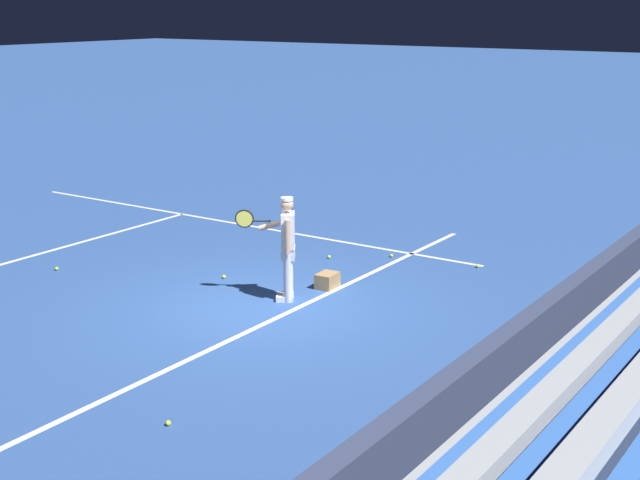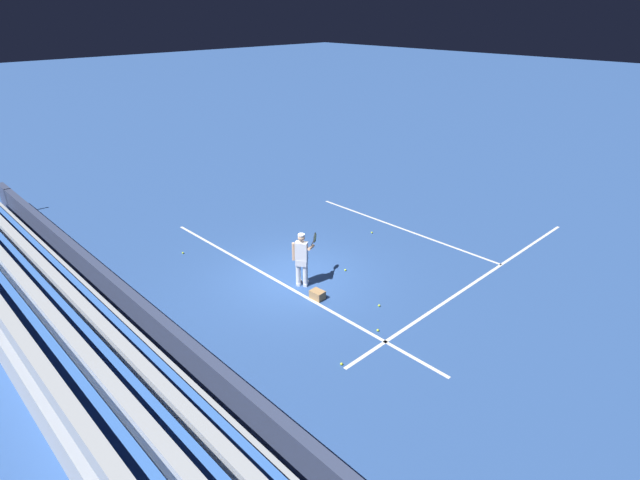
{
  "view_description": "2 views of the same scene",
  "coord_description": "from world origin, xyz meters",
  "px_view_note": "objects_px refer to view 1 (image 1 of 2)",
  "views": [
    {
      "loc": [
        -10.68,
        -8.33,
        4.72
      ],
      "look_at": [
        1.18,
        -0.32,
        0.9
      ],
      "focal_mm": 50.0,
      "sensor_mm": 36.0,
      "label": 1
    },
    {
      "loc": [
        10.4,
        -8.88,
        7.71
      ],
      "look_at": [
        0.76,
        0.43,
        1.42
      ],
      "focal_mm": 28.0,
      "sensor_mm": 36.0,
      "label": 2
    }
  ],
  "objects_px": {
    "tennis_ball_near_player": "(391,256)",
    "tennis_ball_by_box": "(224,277)",
    "tennis_ball_midcourt": "(478,266)",
    "ball_box_cardboard": "(327,280)",
    "tennis_ball_far_right": "(57,269)",
    "tennis_ball_toward_net": "(329,257)",
    "tennis_player": "(286,247)",
    "tennis_ball_far_left": "(168,423)"
  },
  "relations": [
    {
      "from": "tennis_ball_near_player",
      "to": "tennis_ball_by_box",
      "type": "height_order",
      "value": "same"
    },
    {
      "from": "tennis_ball_by_box",
      "to": "tennis_ball_midcourt",
      "type": "relative_size",
      "value": 1.0
    },
    {
      "from": "ball_box_cardboard",
      "to": "tennis_ball_by_box",
      "type": "height_order",
      "value": "ball_box_cardboard"
    },
    {
      "from": "ball_box_cardboard",
      "to": "tennis_ball_far_right",
      "type": "bearing_deg",
      "value": 112.36
    },
    {
      "from": "ball_box_cardboard",
      "to": "tennis_ball_near_player",
      "type": "relative_size",
      "value": 6.06
    },
    {
      "from": "tennis_ball_near_player",
      "to": "tennis_ball_toward_net",
      "type": "height_order",
      "value": "same"
    },
    {
      "from": "tennis_player",
      "to": "tennis_ball_far_right",
      "type": "relative_size",
      "value": 25.98
    },
    {
      "from": "tennis_ball_toward_net",
      "to": "ball_box_cardboard",
      "type": "bearing_deg",
      "value": -147.46
    },
    {
      "from": "tennis_ball_far_right",
      "to": "tennis_ball_midcourt",
      "type": "relative_size",
      "value": 1.0
    },
    {
      "from": "tennis_ball_near_player",
      "to": "tennis_ball_by_box",
      "type": "distance_m",
      "value": 3.36
    },
    {
      "from": "tennis_ball_near_player",
      "to": "tennis_player",
      "type": "bearing_deg",
      "value": 176.57
    },
    {
      "from": "tennis_ball_far_left",
      "to": "tennis_ball_far_right",
      "type": "bearing_deg",
      "value": 60.36
    },
    {
      "from": "tennis_ball_far_right",
      "to": "tennis_ball_toward_net",
      "type": "relative_size",
      "value": 1.0
    },
    {
      "from": "tennis_player",
      "to": "tennis_ball_toward_net",
      "type": "distance_m",
      "value": 2.66
    },
    {
      "from": "tennis_ball_midcourt",
      "to": "tennis_ball_far_left",
      "type": "relative_size",
      "value": 1.0
    },
    {
      "from": "tennis_ball_far_left",
      "to": "tennis_ball_midcourt",
      "type": "bearing_deg",
      "value": -2.32
    },
    {
      "from": "tennis_ball_by_box",
      "to": "tennis_ball_far_left",
      "type": "bearing_deg",
      "value": -146.51
    },
    {
      "from": "ball_box_cardboard",
      "to": "tennis_ball_toward_net",
      "type": "height_order",
      "value": "ball_box_cardboard"
    },
    {
      "from": "tennis_player",
      "to": "tennis_ball_midcourt",
      "type": "distance_m",
      "value": 3.99
    },
    {
      "from": "tennis_ball_toward_net",
      "to": "tennis_ball_far_left",
      "type": "height_order",
      "value": "same"
    },
    {
      "from": "tennis_ball_by_box",
      "to": "ball_box_cardboard",
      "type": "bearing_deg",
      "value": -71.93
    },
    {
      "from": "tennis_ball_toward_net",
      "to": "tennis_ball_by_box",
      "type": "height_order",
      "value": "same"
    },
    {
      "from": "tennis_ball_far_right",
      "to": "tennis_ball_toward_net",
      "type": "bearing_deg",
      "value": -47.04
    },
    {
      "from": "tennis_ball_toward_net",
      "to": "tennis_ball_far_left",
      "type": "xyz_separation_m",
      "value": [
        -6.83,
        -2.29,
        0.0
      ]
    },
    {
      "from": "tennis_ball_midcourt",
      "to": "tennis_ball_far_left",
      "type": "height_order",
      "value": "same"
    },
    {
      "from": "tennis_ball_by_box",
      "to": "tennis_ball_midcourt",
      "type": "distance_m",
      "value": 4.65
    },
    {
      "from": "tennis_player",
      "to": "tennis_ball_by_box",
      "type": "distance_m",
      "value": 1.83
    },
    {
      "from": "ball_box_cardboard",
      "to": "tennis_ball_far_right",
      "type": "height_order",
      "value": "ball_box_cardboard"
    },
    {
      "from": "tennis_ball_far_left",
      "to": "tennis_ball_by_box",
      "type": "bearing_deg",
      "value": 33.49
    },
    {
      "from": "tennis_ball_far_right",
      "to": "tennis_ball_toward_net",
      "type": "xyz_separation_m",
      "value": [
        3.43,
        -3.69,
        0.0
      ]
    },
    {
      "from": "tennis_player",
      "to": "tennis_ball_far_right",
      "type": "height_order",
      "value": "tennis_player"
    },
    {
      "from": "tennis_ball_by_box",
      "to": "tennis_ball_far_left",
      "type": "height_order",
      "value": "same"
    },
    {
      "from": "tennis_player",
      "to": "tennis_ball_near_player",
      "type": "distance_m",
      "value": 3.27
    },
    {
      "from": "tennis_ball_midcourt",
      "to": "ball_box_cardboard",
      "type": "bearing_deg",
      "value": 147.15
    },
    {
      "from": "tennis_ball_by_box",
      "to": "tennis_ball_midcourt",
      "type": "xyz_separation_m",
      "value": [
        3.13,
        -3.45,
        0.0
      ]
    },
    {
      "from": "tennis_ball_toward_net",
      "to": "tennis_ball_far_right",
      "type": "bearing_deg",
      "value": 132.96
    },
    {
      "from": "tennis_player",
      "to": "ball_box_cardboard",
      "type": "distance_m",
      "value": 1.19
    },
    {
      "from": "ball_box_cardboard",
      "to": "tennis_ball_midcourt",
      "type": "height_order",
      "value": "ball_box_cardboard"
    },
    {
      "from": "tennis_ball_midcourt",
      "to": "tennis_player",
      "type": "bearing_deg",
      "value": 151.58
    },
    {
      "from": "tennis_ball_midcourt",
      "to": "tennis_ball_by_box",
      "type": "bearing_deg",
      "value": 132.24
    },
    {
      "from": "tennis_ball_near_player",
      "to": "tennis_ball_midcourt",
      "type": "height_order",
      "value": "same"
    },
    {
      "from": "tennis_ball_by_box",
      "to": "tennis_ball_far_left",
      "type": "relative_size",
      "value": 1.0
    }
  ]
}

